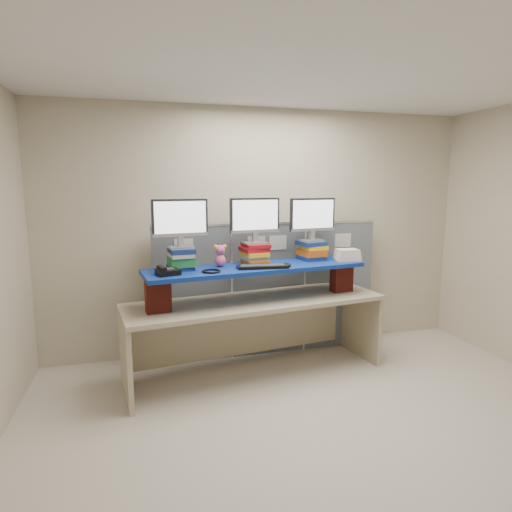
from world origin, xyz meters
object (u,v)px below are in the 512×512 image
object	(u,v)px
monitor_center	(255,218)
desk_phone	(167,271)
keyboard	(262,266)
desk	(256,315)
monitor_left	(180,220)
monitor_right	(312,217)
blue_board	(256,268)

from	to	relation	value
monitor_center	desk_phone	xyz separation A→B (m)	(-0.90, -0.33, -0.44)
keyboard	monitor_center	bearing A→B (deg)	97.64
desk_phone	desk	bearing A→B (deg)	-1.22
desk	monitor_left	world-z (taller)	monitor_left
monitor_left	monitor_right	bearing A→B (deg)	0.00
monitor_right	monitor_center	bearing A→B (deg)	180.00
blue_board	keyboard	bearing A→B (deg)	-83.21
monitor_right	desk_phone	size ratio (longest dim) A/B	2.30
desk_phone	monitor_right	bearing A→B (deg)	0.71
monitor_right	keyboard	size ratio (longest dim) A/B	1.05
monitor_right	desk_phone	bearing A→B (deg)	-172.90
desk_phone	monitor_center	bearing A→B (deg)	5.64
desk	keyboard	world-z (taller)	keyboard
keyboard	monitor_right	bearing A→B (deg)	32.67
monitor_left	monitor_right	world-z (taller)	monitor_left
desk	desk_phone	bearing A→B (deg)	-174.83
monitor_right	desk_phone	distance (m)	1.67
desk	monitor_left	size ratio (longest dim) A/B	5.11
desk	monitor_center	bearing A→B (deg)	71.92
monitor_left	monitor_center	world-z (taller)	monitor_center
desk	desk_phone	size ratio (longest dim) A/B	11.76
desk	keyboard	distance (m)	0.54
monitor_center	monitor_right	size ratio (longest dim) A/B	1.00
blue_board	keyboard	size ratio (longest dim) A/B	4.37
monitor_center	desk_phone	distance (m)	1.06
monitor_right	keyboard	xyz separation A→B (m)	(-0.65, -0.34, -0.45)
monitor_center	monitor_right	world-z (taller)	monitor_center
desk	monitor_right	world-z (taller)	monitor_right
monitor_left	monitor_center	distance (m)	0.76
monitor_left	monitor_right	size ratio (longest dim) A/B	1.00
monitor_center	monitor_left	bearing A→B (deg)	-180.00
desk_phone	keyboard	bearing A→B (deg)	-9.15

